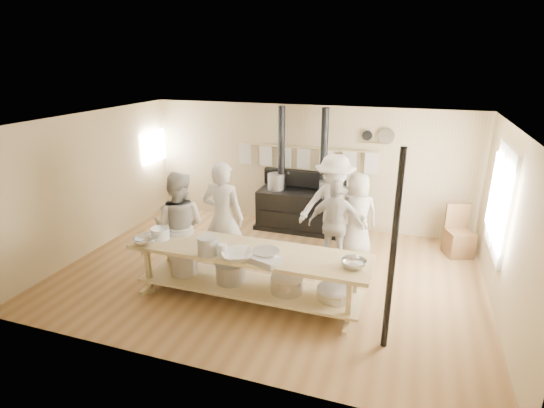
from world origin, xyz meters
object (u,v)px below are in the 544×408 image
cook_by_window (334,207)px  roasting_pan (264,260)px  prep_table (248,270)px  cook_right (336,225)px  cook_center (357,215)px  cook_far_left (223,218)px  stove (300,206)px  cook_left (179,226)px  chair (458,241)px

cook_by_window → roasting_pan: size_ratio=4.45×
prep_table → cook_right: size_ratio=2.23×
cook_center → cook_far_left: bearing=9.9°
stove → cook_left: (-1.34, -2.66, 0.39)m
cook_center → roasting_pan: cook_center is taller
prep_table → roasting_pan: roasting_pan is taller
prep_table → cook_far_left: size_ratio=1.84×
cook_far_left → cook_left: 0.73m
stove → cook_right: size_ratio=1.61×
cook_right → cook_far_left: bearing=19.0°
cook_far_left → cook_by_window: 2.03m
prep_table → chair: chair is taller
prep_table → chair: 4.18m
stove → cook_by_window: bearing=-49.9°
cook_left → chair: 5.12m
cook_center → stove: bearing=-58.1°
prep_table → chair: size_ratio=3.79×
stove → cook_far_left: 2.41m
prep_table → cook_far_left: (-0.74, 0.77, 0.46)m
prep_table → stove: bearing=90.0°
prep_table → cook_right: bearing=55.4°
stove → prep_table: 3.02m
chair → cook_center: bearing=178.3°
stove → roasting_pan: 3.39m
cook_far_left → cook_right: (1.77, 0.73, -0.17)m
cook_left → stove: bearing=-126.1°
chair → roasting_pan: chair is taller
cook_left → chair: (4.48, 2.39, -0.63)m
cook_center → cook_by_window: cook_by_window is taller
cook_left → chair: cook_left is taller
stove → chair: size_ratio=2.73×
cook_center → cook_by_window: (-0.40, -0.17, 0.17)m
cook_far_left → cook_center: (2.05, 1.35, -0.18)m
cook_by_window → chair: bearing=15.3°
prep_table → cook_center: 2.50m
cook_far_left → roasting_pan: size_ratio=4.50×
stove → cook_far_left: stove is taller
cook_center → cook_by_window: size_ratio=0.82×
cook_by_window → stove: bearing=125.9°
cook_right → cook_by_window: bearing=-77.6°
cook_far_left → cook_center: cook_far_left is taller
cook_left → cook_by_window: (2.24, 1.60, 0.05)m
cook_left → roasting_pan: (1.72, -0.68, -0.02)m
cook_right → roasting_pan: size_ratio=3.72×
cook_far_left → cook_left: (-0.60, -0.41, -0.06)m
chair → cook_far_left: bearing=-173.6°
cook_far_left → prep_table: bearing=131.3°
stove → roasting_pan: (0.38, -3.35, 0.38)m
stove → prep_table: stove is taller
prep_table → cook_right: cook_right is taller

